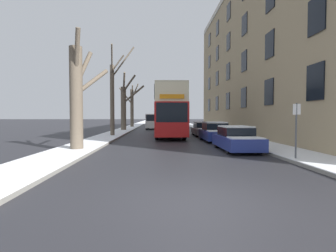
# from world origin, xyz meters

# --- Properties ---
(ground_plane) EXTENTS (320.00, 320.00, 0.00)m
(ground_plane) POSITION_xyz_m (0.00, 0.00, 0.00)
(ground_plane) COLOR #28282D
(sidewalk_left) EXTENTS (2.35, 130.00, 0.16)m
(sidewalk_left) POSITION_xyz_m (-5.51, 53.00, 0.08)
(sidewalk_left) COLOR gray
(sidewalk_left) RESTS_ON ground
(sidewalk_right) EXTENTS (2.35, 130.00, 0.16)m
(sidewalk_right) POSITION_xyz_m (5.51, 53.00, 0.08)
(sidewalk_right) COLOR gray
(sidewalk_right) RESTS_ON ground
(terrace_facade_right) EXTENTS (9.10, 36.54, 16.16)m
(terrace_facade_right) POSITION_xyz_m (11.18, 20.25, 8.08)
(terrace_facade_right) COLOR tan
(terrace_facade_right) RESTS_ON ground
(bare_tree_left_0) EXTENTS (1.73, 3.06, 6.25)m
(bare_tree_left_0) POSITION_xyz_m (-5.30, 8.38, 3.00)
(bare_tree_left_0) COLOR brown
(bare_tree_left_0) RESTS_ON ground
(bare_tree_left_1) EXTENTS (2.20, 2.76, 8.26)m
(bare_tree_left_1) POSITION_xyz_m (-5.11, 18.22, 3.73)
(bare_tree_left_1) COLOR brown
(bare_tree_left_1) RESTS_ON ground
(bare_tree_left_2) EXTENTS (3.05, 2.59, 7.12)m
(bare_tree_left_2) POSITION_xyz_m (-5.28, 27.46, 3.24)
(bare_tree_left_2) COLOR brown
(bare_tree_left_2) RESTS_ON ground
(bare_tree_left_3) EXTENTS (3.05, 2.31, 7.18)m
(bare_tree_left_3) POSITION_xyz_m (-5.36, 37.43, 3.50)
(bare_tree_left_3) COLOR brown
(bare_tree_left_3) RESTS_ON ground
(double_decker_bus) EXTENTS (2.58, 10.21, 4.50)m
(double_decker_bus) POSITION_xyz_m (-0.03, 18.29, 2.54)
(double_decker_bus) COLOR red
(double_decker_bus) RESTS_ON ground
(parked_car_0) EXTENTS (1.79, 4.28, 1.35)m
(parked_car_0) POSITION_xyz_m (3.27, 8.47, 0.63)
(parked_car_0) COLOR navy
(parked_car_0) RESTS_ON ground
(parked_car_1) EXTENTS (1.83, 4.35, 1.46)m
(parked_car_1) POSITION_xyz_m (3.27, 13.90, 0.67)
(parked_car_1) COLOR navy
(parked_car_1) RESTS_ON ground
(parked_car_2) EXTENTS (1.74, 4.59, 1.35)m
(parked_car_2) POSITION_xyz_m (3.27, 19.28, 0.63)
(parked_car_2) COLOR slate
(parked_car_2) RESTS_ON ground
(oncoming_van) EXTENTS (1.98, 4.98, 2.19)m
(oncoming_van) POSITION_xyz_m (-1.80, 32.63, 1.19)
(oncoming_van) COLOR white
(oncoming_van) RESTS_ON ground
(pedestrian_left_sidewalk) EXTENTS (0.39, 0.39, 1.81)m
(pedestrian_left_sidewalk) POSITION_xyz_m (-5.43, 19.48, 0.99)
(pedestrian_left_sidewalk) COLOR #4C4742
(pedestrian_left_sidewalk) RESTS_ON ground
(street_sign_post) EXTENTS (0.32, 0.07, 2.42)m
(street_sign_post) POSITION_xyz_m (4.63, 4.78, 1.39)
(street_sign_post) COLOR #4C4F54
(street_sign_post) RESTS_ON ground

